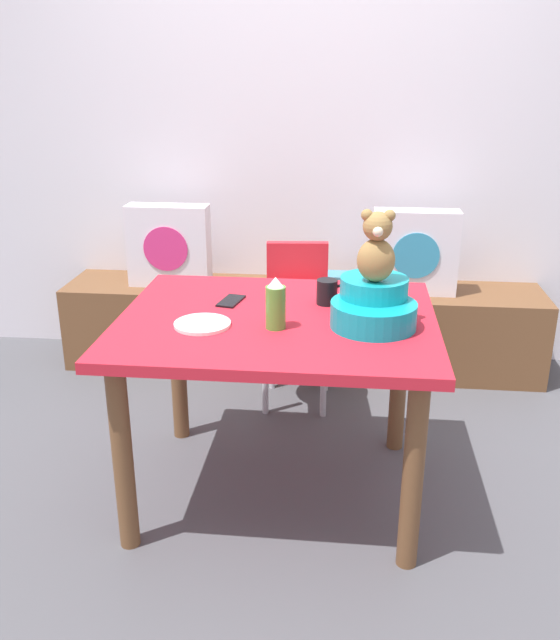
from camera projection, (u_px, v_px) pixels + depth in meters
ground_plane at (277, 489)px, 2.73m from camera, size 8.00×8.00×0.00m
back_wall at (307, 124)px, 3.66m from camera, size 4.40×0.10×2.60m
window_bench at (301, 327)px, 3.79m from camera, size 2.60×0.44×0.46m
pillow_floral_left at (169, 246)px, 3.68m from camera, size 0.44×0.15×0.44m
pillow_floral_right at (415, 252)px, 3.55m from camera, size 0.44×0.15×0.44m
book_stack at (345, 281)px, 3.67m from camera, size 0.20×0.14×0.08m
dining_table at (277, 344)px, 2.51m from camera, size 1.15×0.94×0.74m
highchair at (297, 303)px, 3.28m from camera, size 0.34×0.47×0.79m
infant_seat_teal at (374, 306)px, 2.37m from camera, size 0.30×0.33×0.16m
teddy_bear at (377, 248)px, 2.30m from camera, size 0.13×0.12×0.25m
ketchup_bottle at (276, 304)px, 2.34m from camera, size 0.07×0.07×0.18m
coffee_mug at (328, 292)px, 2.59m from camera, size 0.12×0.08×0.09m
dinner_plate_near at (202, 324)px, 2.39m from camera, size 0.20×0.20×0.01m
cell_phone at (231, 301)px, 2.62m from camera, size 0.10×0.16×0.01m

